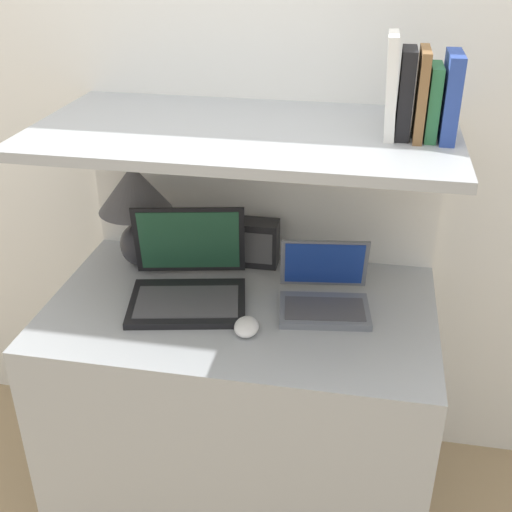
{
  "coord_description": "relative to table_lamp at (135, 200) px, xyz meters",
  "views": [
    {
      "loc": [
        0.34,
        -1.23,
        1.8
      ],
      "look_at": [
        0.05,
        0.34,
        0.95
      ],
      "focal_mm": 45.0,
      "sensor_mm": 36.0,
      "label": 1
    }
  ],
  "objects": [
    {
      "name": "book_white",
      "position": [
        0.76,
        -0.12,
        0.42
      ],
      "size": [
        0.04,
        0.14,
        0.25
      ],
      "color": "silver",
      "rests_on": "shelf"
    },
    {
      "name": "table_lamp",
      "position": [
        0.0,
        0.0,
        0.0
      ],
      "size": [
        0.23,
        0.23,
        0.35
      ],
      "color": "#2D2D33",
      "rests_on": "desk"
    },
    {
      "name": "wall_back",
      "position": [
        0.38,
        0.21,
        0.2
      ],
      "size": [
        6.0,
        0.05,
        2.4
      ],
      "color": "white",
      "rests_on": "ground_plane"
    },
    {
      "name": "laptop_small",
      "position": [
        0.62,
        -0.15,
        -0.19
      ],
      "size": [
        0.29,
        0.26,
        0.19
      ],
      "color": "slate",
      "rests_on": "desk"
    },
    {
      "name": "shelf",
      "position": [
        0.38,
        -0.12,
        0.28
      ],
      "size": [
        1.15,
        0.62,
        0.03
      ],
      "color": "#999EA3",
      "rests_on": "back_riser"
    },
    {
      "name": "router_box",
      "position": [
        0.39,
        0.07,
        -0.15
      ],
      "size": [
        0.12,
        0.08,
        0.15
      ],
      "color": "black",
      "rests_on": "desk"
    },
    {
      "name": "laptop_large",
      "position": [
        0.22,
        -0.17,
        -0.18
      ],
      "size": [
        0.4,
        0.38,
        0.26
      ],
      "color": "black",
      "rests_on": "desk"
    },
    {
      "name": "computer_mouse",
      "position": [
        0.42,
        -0.33,
        -0.21
      ],
      "size": [
        0.08,
        0.1,
        0.04
      ],
      "color": "white",
      "rests_on": "desk"
    },
    {
      "name": "book_brown",
      "position": [
        0.83,
        -0.12,
        0.4
      ],
      "size": [
        0.02,
        0.16,
        0.22
      ],
      "color": "brown",
      "rests_on": "shelf"
    },
    {
      "name": "book_black",
      "position": [
        0.8,
        -0.12,
        0.4
      ],
      "size": [
        0.04,
        0.12,
        0.22
      ],
      "color": "black",
      "rests_on": "shelf"
    },
    {
      "name": "book_green",
      "position": [
        0.86,
        -0.12,
        0.38
      ],
      "size": [
        0.03,
        0.13,
        0.18
      ],
      "color": "#2D7042",
      "rests_on": "shelf"
    },
    {
      "name": "desk",
      "position": [
        0.38,
        -0.2,
        -0.62
      ],
      "size": [
        1.15,
        0.69,
        0.78
      ],
      "color": "#999EA3",
      "rests_on": "ground_plane"
    },
    {
      "name": "book_blue",
      "position": [
        0.9,
        -0.12,
        0.4
      ],
      "size": [
        0.04,
        0.16,
        0.21
      ],
      "color": "#284293",
      "rests_on": "shelf"
    },
    {
      "name": "back_riser",
      "position": [
        0.38,
        0.17,
        -0.37
      ],
      "size": [
        1.15,
        0.04,
        1.27
      ],
      "color": "white",
      "rests_on": "ground_plane"
    }
  ]
}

